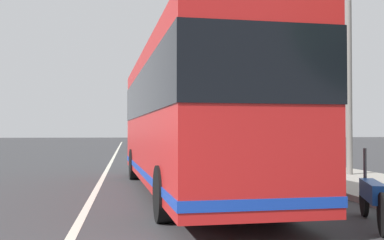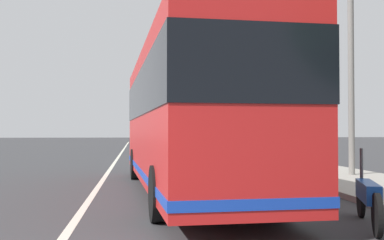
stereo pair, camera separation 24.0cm
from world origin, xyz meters
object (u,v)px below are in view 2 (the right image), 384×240
object	(u,v)px
car_side_street	(165,143)
utility_pole	(351,47)
motorcycle_far_end	(368,197)
car_behind_bus	(147,141)
car_far_distant	(153,139)
coach_bus	(187,114)

from	to	relation	value
car_side_street	utility_pole	size ratio (longest dim) A/B	0.53
motorcycle_far_end	car_behind_bus	distance (m)	33.65
car_side_street	car_far_distant	size ratio (longest dim) A/B	1.19
car_behind_bus	coach_bus	bearing A→B (deg)	-177.43
coach_bus	car_side_street	size ratio (longest dim) A/B	2.50
motorcycle_far_end	car_far_distant	xyz separation A→B (m)	(42.94, 2.15, 0.22)
car_side_street	car_far_distant	world-z (taller)	car_side_street
motorcycle_far_end	car_behind_bus	world-z (taller)	car_behind_bus
coach_bus	car_side_street	xyz separation A→B (m)	(23.20, -0.84, -1.33)
car_side_street	car_behind_bus	xyz separation A→B (m)	(5.79, 1.21, 0.00)
motorcycle_far_end	utility_pole	xyz separation A→B (m)	(7.50, -3.30, 3.96)
car_side_street	car_far_distant	distance (m)	15.22
car_behind_bus	utility_pole	distance (m)	27.02
car_behind_bus	motorcycle_far_end	bearing A→B (deg)	-173.11
car_far_distant	car_behind_bus	size ratio (longest dim) A/B	0.91
utility_pole	motorcycle_far_end	bearing A→B (deg)	156.26
coach_bus	car_side_street	distance (m)	23.25
motorcycle_far_end	utility_pole	world-z (taller)	utility_pole
motorcycle_far_end	car_side_street	distance (m)	27.79
car_side_street	utility_pole	bearing A→B (deg)	-164.91
coach_bus	car_side_street	bearing A→B (deg)	-5.31
motorcycle_far_end	car_far_distant	size ratio (longest dim) A/B	0.58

